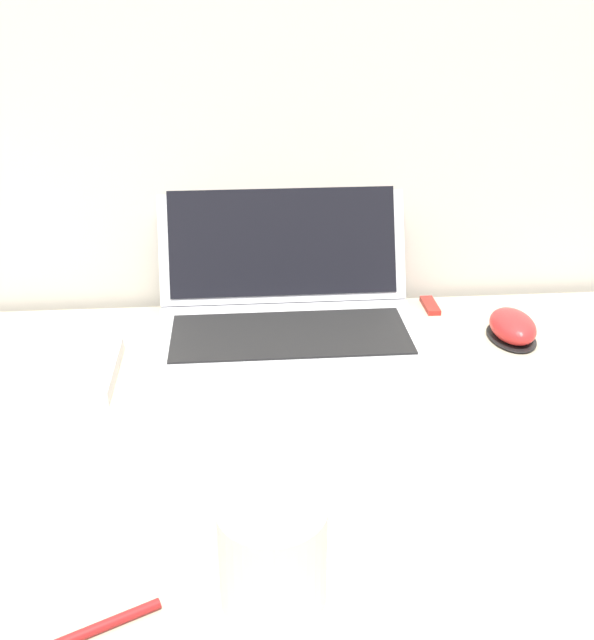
{
  "coord_description": "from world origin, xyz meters",
  "views": [
    {
      "loc": [
        -0.07,
        -0.37,
        1.21
      ],
      "look_at": [
        0.0,
        0.49,
        0.8
      ],
      "focal_mm": 42.0,
      "sensor_mm": 36.0,
      "label": 1
    }
  ],
  "objects_px": {
    "laptop": "(291,308)",
    "pen": "(78,636)",
    "drink_cup": "(273,553)",
    "computer_mouse": "(512,328)",
    "usb_stick": "(430,306)"
  },
  "relations": [
    {
      "from": "drink_cup",
      "to": "usb_stick",
      "type": "height_order",
      "value": "drink_cup"
    },
    {
      "from": "computer_mouse",
      "to": "usb_stick",
      "type": "height_order",
      "value": "computer_mouse"
    },
    {
      "from": "usb_stick",
      "to": "pen",
      "type": "relative_size",
      "value": 0.47
    },
    {
      "from": "computer_mouse",
      "to": "laptop",
      "type": "bearing_deg",
      "value": 173.64
    },
    {
      "from": "drink_cup",
      "to": "laptop",
      "type": "bearing_deg",
      "value": 83.99
    },
    {
      "from": "pen",
      "to": "usb_stick",
      "type": "bearing_deg",
      "value": 54.31
    },
    {
      "from": "laptop",
      "to": "computer_mouse",
      "type": "relative_size",
      "value": 3.74
    },
    {
      "from": "drink_cup",
      "to": "computer_mouse",
      "type": "height_order",
      "value": "drink_cup"
    },
    {
      "from": "laptop",
      "to": "pen",
      "type": "height_order",
      "value": "laptop"
    },
    {
      "from": "drink_cup",
      "to": "usb_stick",
      "type": "xyz_separation_m",
      "value": [
        0.28,
        0.58,
        -0.05
      ]
    },
    {
      "from": "pen",
      "to": "laptop",
      "type": "bearing_deg",
      "value": 68.28
    },
    {
      "from": "laptop",
      "to": "pen",
      "type": "distance_m",
      "value": 0.57
    },
    {
      "from": "usb_stick",
      "to": "computer_mouse",
      "type": "bearing_deg",
      "value": -51.75
    },
    {
      "from": "computer_mouse",
      "to": "usb_stick",
      "type": "bearing_deg",
      "value": 128.25
    },
    {
      "from": "laptop",
      "to": "pen",
      "type": "xyz_separation_m",
      "value": [
        -0.21,
        -0.53,
        -0.04
      ]
    }
  ]
}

